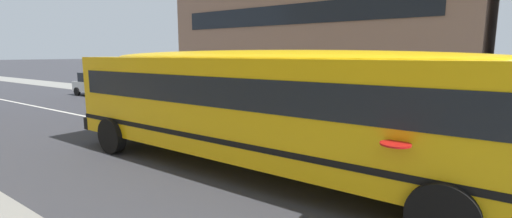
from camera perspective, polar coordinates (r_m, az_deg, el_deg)
name	(u,v)px	position (r m, az deg, el deg)	size (l,w,h in m)	color
ground_plane	(302,160)	(9.95, 7.48, -8.27)	(400.00, 400.00, 0.00)	#38383D
sidewalk_far	(381,120)	(16.63, 19.77, -1.69)	(120.00, 3.00, 0.01)	gray
lane_centreline	(302,160)	(9.95, 7.48, -8.25)	(110.00, 0.16, 0.01)	silver
school_bus	(266,101)	(8.52, 1.64, 1.34)	(13.60, 3.21, 3.04)	yellow
parked_car_white_beside_sign	(98,84)	(27.02, -24.52, 3.76)	(3.93, 1.94, 1.64)	silver
parked_car_silver_by_hydrant	(144,89)	(21.97, -17.97, 3.10)	(3.93, 1.95, 1.64)	#B7BABF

